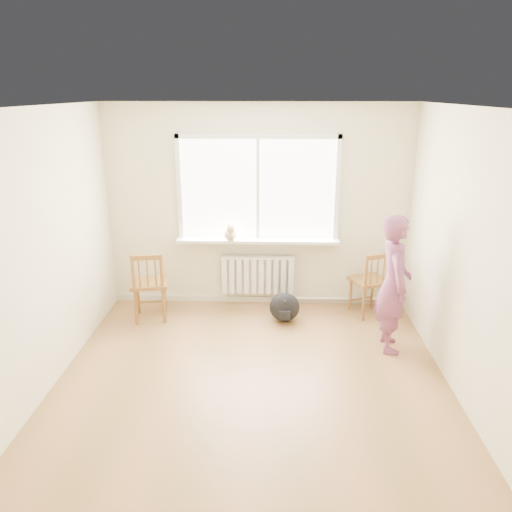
# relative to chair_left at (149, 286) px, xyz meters

# --- Properties ---
(floor) EXTENTS (4.50, 4.50, 0.00)m
(floor) POSITION_rel_chair_left_xyz_m (1.36, -1.62, -0.47)
(floor) COLOR #A06C41
(floor) RESTS_ON ground
(ceiling) EXTENTS (4.50, 4.50, 0.00)m
(ceiling) POSITION_rel_chair_left_xyz_m (1.36, -1.62, 2.23)
(ceiling) COLOR white
(ceiling) RESTS_ON back_wall
(back_wall) EXTENTS (4.00, 0.01, 2.70)m
(back_wall) POSITION_rel_chair_left_xyz_m (1.36, 0.63, 0.88)
(back_wall) COLOR beige
(back_wall) RESTS_ON ground
(window) EXTENTS (2.12, 0.05, 1.42)m
(window) POSITION_rel_chair_left_xyz_m (1.36, 0.61, 1.20)
(window) COLOR white
(window) RESTS_ON back_wall
(windowsill) EXTENTS (2.15, 0.22, 0.04)m
(windowsill) POSITION_rel_chair_left_xyz_m (1.36, 0.52, 0.46)
(windowsill) COLOR white
(windowsill) RESTS_ON back_wall
(radiator) EXTENTS (1.00, 0.12, 0.55)m
(radiator) POSITION_rel_chair_left_xyz_m (1.36, 0.54, -0.03)
(radiator) COLOR white
(radiator) RESTS_ON back_wall
(heating_pipe) EXTENTS (1.40, 0.04, 0.04)m
(heating_pipe) POSITION_rel_chair_left_xyz_m (2.61, 0.57, -0.39)
(heating_pipe) COLOR silver
(heating_pipe) RESTS_ON back_wall
(baseboard) EXTENTS (4.00, 0.03, 0.08)m
(baseboard) POSITION_rel_chair_left_xyz_m (1.36, 0.62, -0.43)
(baseboard) COLOR beige
(baseboard) RESTS_ON ground
(chair_left) EXTENTS (0.53, 0.51, 0.92)m
(chair_left) POSITION_rel_chair_left_xyz_m (0.00, 0.00, 0.00)
(chair_left) COLOR brown
(chair_left) RESTS_ON floor
(chair_right) EXTENTS (0.56, 0.55, 0.88)m
(chair_right) POSITION_rel_chair_left_xyz_m (2.85, 0.24, -0.02)
(chair_right) COLOR brown
(chair_right) RESTS_ON floor
(person) EXTENTS (0.39, 0.58, 1.57)m
(person) POSITION_rel_chair_left_xyz_m (2.91, -0.63, 0.32)
(person) COLOR #CC446C
(person) RESTS_ON floor
(cat) EXTENTS (0.21, 0.39, 0.26)m
(cat) POSITION_rel_chair_left_xyz_m (1.01, 0.44, 0.59)
(cat) COLOR beige
(cat) RESTS_ON windowsill
(backpack) EXTENTS (0.45, 0.38, 0.39)m
(backpack) POSITION_rel_chair_left_xyz_m (1.72, 0.02, -0.27)
(backpack) COLOR black
(backpack) RESTS_ON floor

